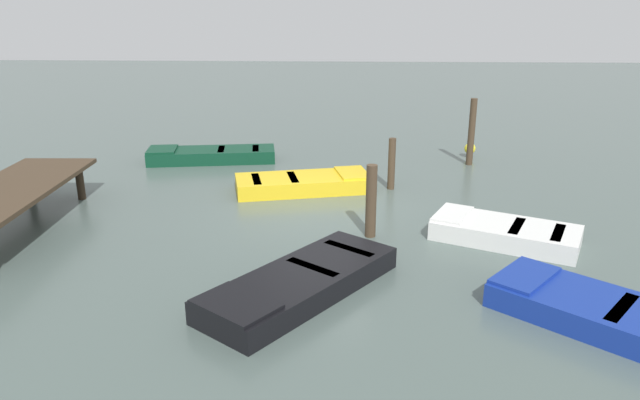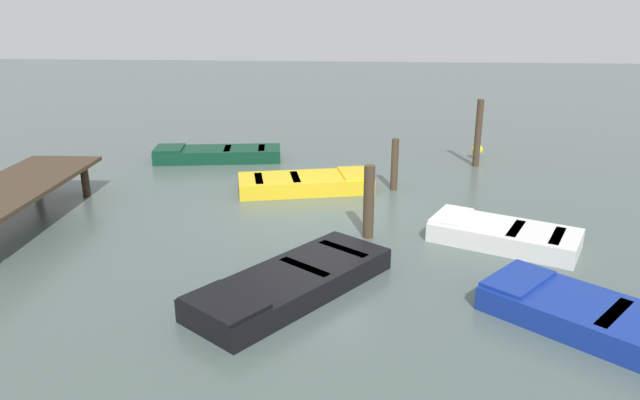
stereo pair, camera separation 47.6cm
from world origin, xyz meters
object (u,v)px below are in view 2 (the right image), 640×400
(dock_segment, at_px, (14,190))
(mooring_piling_mid_right, at_px, (369,202))
(rowboat_dark_green, at_px, (217,154))
(marker_buoy, at_px, (477,150))
(rowboat_white, at_px, (503,234))
(rowboat_black, at_px, (292,282))
(rowboat_yellow, at_px, (306,183))
(mooring_piling_near_left, at_px, (395,165))
(mooring_piling_far_right, at_px, (478,133))
(rowboat_blue, at_px, (594,317))

(dock_segment, xyz_separation_m, mooring_piling_mid_right, (-0.07, -7.95, -0.04))
(rowboat_dark_green, height_order, marker_buoy, marker_buoy)
(rowboat_white, xyz_separation_m, mooring_piling_mid_right, (0.16, 2.82, 0.59))
(rowboat_white, distance_m, marker_buoy, 7.28)
(rowboat_black, height_order, rowboat_yellow, same)
(marker_buoy, bearing_deg, mooring_piling_near_left, 141.78)
(mooring_piling_far_right, bearing_deg, rowboat_yellow, 120.45)
(rowboat_dark_green, xyz_separation_m, marker_buoy, (0.89, -8.41, 0.07))
(rowboat_dark_green, bearing_deg, marker_buoy, 177.47)
(mooring_piling_mid_right, bearing_deg, mooring_piling_far_right, -28.39)
(mooring_piling_mid_right, bearing_deg, dock_segment, 89.52)
(rowboat_black, xyz_separation_m, rowboat_yellow, (5.96, 0.37, 0.00))
(rowboat_dark_green, xyz_separation_m, rowboat_yellow, (-2.98, -3.20, 0.00))
(rowboat_blue, bearing_deg, mooring_piling_near_left, -28.05)
(rowboat_black, distance_m, rowboat_blue, 4.86)
(rowboat_dark_green, relative_size, rowboat_white, 1.27)
(rowboat_white, bearing_deg, dock_segment, 24.04)
(rowboat_yellow, bearing_deg, mooring_piling_mid_right, -75.62)
(rowboat_blue, bearing_deg, rowboat_black, 30.88)
(rowboat_yellow, height_order, rowboat_white, same)
(dock_segment, relative_size, mooring_piling_mid_right, 3.38)
(rowboat_black, height_order, rowboat_blue, same)
(rowboat_blue, bearing_deg, rowboat_dark_green, -9.09)
(marker_buoy, bearing_deg, mooring_piling_far_right, 168.21)
(rowboat_yellow, bearing_deg, rowboat_white, -50.08)
(rowboat_dark_green, distance_m, rowboat_white, 9.99)
(rowboat_dark_green, distance_m, mooring_piling_far_right, 8.26)
(rowboat_black, relative_size, mooring_piling_near_left, 2.81)
(rowboat_black, height_order, mooring_piling_mid_right, mooring_piling_mid_right)
(dock_segment, relative_size, mooring_piling_near_left, 3.85)
(rowboat_dark_green, bearing_deg, mooring_piling_far_right, 171.19)
(rowboat_blue, relative_size, mooring_piling_far_right, 1.67)
(rowboat_dark_green, height_order, rowboat_yellow, same)
(rowboat_dark_green, bearing_deg, rowboat_yellow, 128.49)
(mooring_piling_mid_right, distance_m, mooring_piling_near_left, 3.55)
(mooring_piling_mid_right, bearing_deg, rowboat_yellow, 27.58)
(rowboat_black, height_order, rowboat_white, same)
(rowboat_yellow, height_order, rowboat_blue, same)
(rowboat_yellow, height_order, mooring_piling_near_left, mooring_piling_near_left)
(rowboat_black, distance_m, mooring_piling_mid_right, 3.10)
(rowboat_blue, xyz_separation_m, marker_buoy, (10.62, -0.04, 0.07))
(marker_buoy, bearing_deg, rowboat_yellow, 126.63)
(rowboat_black, relative_size, rowboat_yellow, 1.05)
(mooring_piling_far_right, relative_size, mooring_piling_mid_right, 1.30)
(mooring_piling_mid_right, height_order, mooring_piling_near_left, mooring_piling_mid_right)
(rowboat_black, bearing_deg, rowboat_blue, 117.54)
(rowboat_yellow, xyz_separation_m, mooring_piling_far_right, (2.95, -5.01, 0.82))
(mooring_piling_near_left, bearing_deg, mooring_piling_far_right, -44.62)
(rowboat_white, distance_m, mooring_piling_mid_right, 2.89)
(rowboat_yellow, bearing_deg, mooring_piling_near_left, -6.78)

